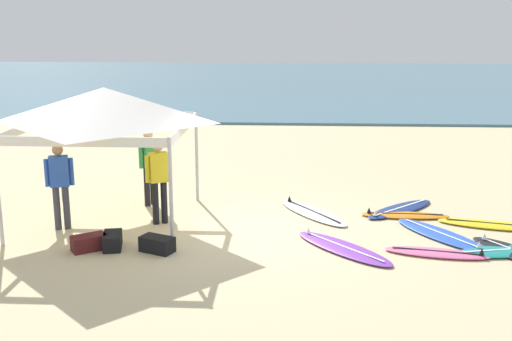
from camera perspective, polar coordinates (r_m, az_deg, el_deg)
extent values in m
plane|color=beige|center=(12.37, -0.23, -5.54)|extent=(80.00, 80.00, 0.00)
cube|color=teal|center=(42.73, 2.17, 8.12)|extent=(80.00, 36.00, 0.10)
cylinder|color=#B7B7BC|center=(11.25, -7.74, -2.16)|extent=(0.07, 0.07, 2.05)
cylinder|color=#B7B7BC|center=(15.06, -17.38, 1.33)|extent=(0.07, 0.07, 2.05)
cylinder|color=#B7B7BC|center=(14.27, -5.41, 1.25)|extent=(0.07, 0.07, 2.05)
cube|color=white|center=(11.44, -15.69, 2.53)|extent=(3.16, 0.03, 0.18)
cube|color=white|center=(14.42, -11.73, 4.93)|extent=(3.16, 0.03, 0.18)
cube|color=white|center=(13.45, -19.96, 3.80)|extent=(0.03, 3.16, 0.18)
cube|color=white|center=(12.56, -6.55, 3.89)|extent=(0.03, 3.16, 0.18)
pyramid|color=white|center=(12.86, -13.59, 5.81)|extent=(3.28, 3.28, 0.70)
ellipsoid|color=yellow|center=(13.51, 20.72, -4.64)|extent=(2.20, 1.10, 0.07)
cube|color=black|center=(13.50, 20.73, -4.49)|extent=(1.76, 0.50, 0.01)
ellipsoid|color=white|center=(13.48, 5.20, -3.84)|extent=(1.72, 2.16, 0.07)
cube|color=black|center=(13.47, 5.20, -3.68)|extent=(1.08, 1.57, 0.01)
cone|color=black|center=(14.16, 3.06, -2.55)|extent=(0.09, 0.09, 0.12)
ellipsoid|color=purple|center=(11.50, 7.94, -7.00)|extent=(1.95, 2.10, 0.07)
cube|color=white|center=(11.49, 7.94, -6.82)|extent=(1.30, 1.47, 0.01)
cone|color=white|center=(12.09, 4.79, -5.41)|extent=(0.09, 0.09, 0.12)
ellipsoid|color=orange|center=(13.62, 13.40, -3.97)|extent=(1.86, 0.57, 0.07)
cube|color=black|center=(13.61, 13.41, -3.82)|extent=(1.57, 0.10, 0.01)
cone|color=black|center=(13.50, 10.24, -3.55)|extent=(0.09, 0.09, 0.12)
ellipsoid|color=blue|center=(12.59, 16.43, -5.61)|extent=(1.73, 2.22, 0.07)
cube|color=white|center=(12.58, 16.44, -5.44)|extent=(1.07, 1.63, 0.01)
cone|color=white|center=(11.99, 19.63, -6.34)|extent=(0.09, 0.09, 0.12)
ellipsoid|color=pink|center=(11.62, 16.13, -7.20)|extent=(1.88, 0.82, 0.07)
cube|color=black|center=(11.61, 16.14, -7.03)|extent=(1.53, 0.33, 0.01)
cone|color=black|center=(11.65, 19.85, -6.93)|extent=(0.09, 0.09, 0.12)
ellipsoid|color=navy|center=(14.03, 12.97, -3.44)|extent=(1.90, 1.87, 0.07)
cube|color=white|center=(14.02, 12.98, -3.29)|extent=(1.31, 1.27, 0.01)
cone|color=white|center=(13.34, 10.80, -3.79)|extent=(0.09, 0.09, 0.12)
cone|color=white|center=(12.47, 20.07, -5.61)|extent=(0.09, 0.09, 0.12)
cylinder|color=#383842|center=(12.97, -17.64, -3.26)|extent=(0.13, 0.13, 0.88)
cylinder|color=#383842|center=(12.96, -16.85, -3.22)|extent=(0.13, 0.13, 0.88)
cube|color=#2851B2|center=(12.78, -17.47, -0.06)|extent=(0.41, 0.32, 0.60)
sphere|color=#9E7051|center=(12.69, -17.61, 1.81)|extent=(0.21, 0.21, 0.21)
cylinder|color=#2851B2|center=(12.80, -18.49, -0.21)|extent=(0.09, 0.09, 0.54)
cylinder|color=#2851B2|center=(12.77, -16.44, -0.09)|extent=(0.09, 0.09, 0.54)
cylinder|color=black|center=(12.88, -8.35, -2.87)|extent=(0.13, 0.13, 0.88)
cylinder|color=black|center=(12.84, -9.12, -2.95)|extent=(0.13, 0.13, 0.88)
cube|color=yellow|center=(12.67, -8.85, 0.30)|extent=(0.42, 0.36, 0.60)
sphere|color=tan|center=(12.59, -8.92, 2.19)|extent=(0.21, 0.21, 0.21)
cylinder|color=yellow|center=(12.74, -7.85, 0.31)|extent=(0.09, 0.09, 0.54)
cylinder|color=yellow|center=(12.62, -9.86, 0.12)|extent=(0.09, 0.09, 0.54)
cylinder|color=black|center=(14.23, -9.35, -1.33)|extent=(0.13, 0.13, 0.88)
cylinder|color=black|center=(14.12, -9.88, -1.47)|extent=(0.13, 0.13, 0.88)
cube|color=#2D8C47|center=(14.01, -9.73, 1.53)|extent=(0.39, 0.42, 0.60)
sphere|color=beige|center=(13.93, -9.80, 3.24)|extent=(0.21, 0.21, 0.21)
cylinder|color=#2D8C47|center=(14.16, -9.04, 1.60)|extent=(0.09, 0.09, 0.54)
cylinder|color=#2D8C47|center=(13.86, -10.43, 1.29)|extent=(0.09, 0.09, 0.54)
cube|color=black|center=(11.41, -8.98, -6.65)|extent=(0.68, 0.54, 0.28)
cube|color=#4C1919|center=(11.74, -14.96, -6.36)|extent=(0.68, 0.60, 0.28)
cube|color=black|center=(11.74, -12.92, -6.25)|extent=(0.43, 0.65, 0.28)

